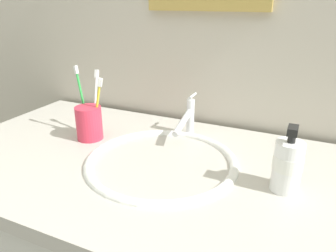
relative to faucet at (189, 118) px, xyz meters
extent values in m
cube|color=beige|center=(0.00, 0.16, 0.26)|extent=(2.43, 0.04, 2.40)
cube|color=#BCB7AD|center=(0.00, -0.19, -0.08)|extent=(1.23, 0.63, 0.04)
ellipsoid|color=white|center=(0.00, -0.18, -0.10)|extent=(0.34, 0.34, 0.09)
torus|color=white|center=(0.00, -0.18, -0.06)|extent=(0.39, 0.39, 0.02)
cylinder|color=#595B60|center=(0.00, -0.18, -0.14)|extent=(0.03, 0.03, 0.01)
cylinder|color=silver|center=(0.00, 0.02, 0.00)|extent=(0.02, 0.02, 0.11)
cylinder|color=silver|center=(0.00, -0.04, 0.00)|extent=(0.02, 0.12, 0.05)
cylinder|color=silver|center=(0.00, 0.04, 0.06)|extent=(0.01, 0.05, 0.01)
cylinder|color=#D8334C|center=(-0.26, -0.14, -0.01)|extent=(0.08, 0.08, 0.10)
cylinder|color=white|center=(-0.27, -0.09, 0.04)|extent=(0.01, 0.05, 0.18)
cube|color=white|center=(-0.27, -0.07, 0.12)|extent=(0.01, 0.02, 0.03)
cylinder|color=yellow|center=(-0.24, -0.13, 0.03)|extent=(0.04, 0.02, 0.17)
cube|color=white|center=(-0.22, -0.12, 0.11)|extent=(0.02, 0.01, 0.03)
cylinder|color=green|center=(-0.30, -0.11, 0.04)|extent=(0.05, 0.03, 0.19)
cube|color=white|center=(-0.32, -0.10, 0.14)|extent=(0.02, 0.01, 0.03)
cylinder|color=white|center=(0.29, -0.18, 0.00)|extent=(0.06, 0.06, 0.11)
cylinder|color=black|center=(0.29, -0.18, 0.07)|extent=(0.02, 0.02, 0.02)
cube|color=black|center=(0.29, -0.20, 0.09)|extent=(0.02, 0.04, 0.02)
cylinder|color=white|center=(0.29, -0.18, 0.01)|extent=(0.06, 0.06, 0.03)
camera|label=1|loc=(0.31, -0.83, 0.33)|focal=33.88mm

